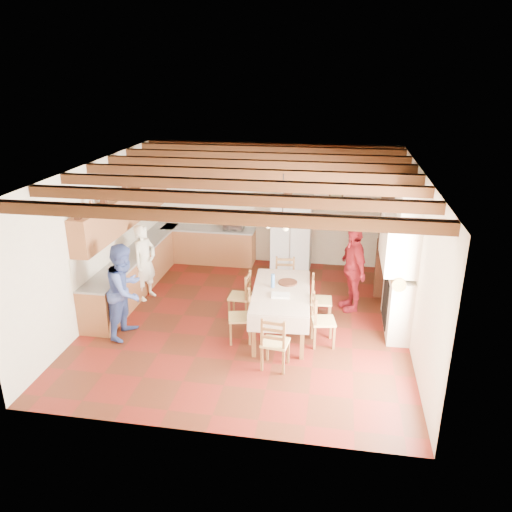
{
  "coord_description": "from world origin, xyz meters",
  "views": [
    {
      "loc": [
        1.58,
        -8.56,
        4.68
      ],
      "look_at": [
        0.1,
        0.3,
        1.25
      ],
      "focal_mm": 35.0,
      "sensor_mm": 36.0,
      "label": 1
    }
  ],
  "objects_px": {
    "chair_end_near": "(275,342)",
    "hutch": "(389,242)",
    "person_woman_blue": "(126,291)",
    "microwave": "(234,224)",
    "chair_left_near": "(240,316)",
    "chair_right_far": "(321,300)",
    "person_man": "(145,262)",
    "chair_right_near": "(324,320)",
    "refrigerator": "(292,233)",
    "chair_end_far": "(285,281)",
    "person_woman_red": "(353,269)",
    "chair_left_far": "(240,295)",
    "dining_table": "(281,294)"
  },
  "relations": [
    {
      "from": "chair_right_near",
      "to": "chair_right_far",
      "type": "xyz_separation_m",
      "value": [
        -0.08,
        0.82,
        0.0
      ]
    },
    {
      "from": "hutch",
      "to": "chair_left_near",
      "type": "relative_size",
      "value": 2.27
    },
    {
      "from": "chair_end_far",
      "to": "chair_right_far",
      "type": "bearing_deg",
      "value": -48.98
    },
    {
      "from": "chair_right_near",
      "to": "microwave",
      "type": "height_order",
      "value": "microwave"
    },
    {
      "from": "chair_left_near",
      "to": "chair_right_far",
      "type": "height_order",
      "value": "same"
    },
    {
      "from": "chair_right_near",
      "to": "person_woman_red",
      "type": "bearing_deg",
      "value": -28.69
    },
    {
      "from": "hutch",
      "to": "dining_table",
      "type": "relative_size",
      "value": 1.07
    },
    {
      "from": "hutch",
      "to": "chair_end_near",
      "type": "relative_size",
      "value": 2.27
    },
    {
      "from": "chair_end_near",
      "to": "refrigerator",
      "type": "bearing_deg",
      "value": -80.72
    },
    {
      "from": "refrigerator",
      "to": "hutch",
      "type": "bearing_deg",
      "value": -18.75
    },
    {
      "from": "chair_left_far",
      "to": "chair_right_near",
      "type": "distance_m",
      "value": 1.82
    },
    {
      "from": "refrigerator",
      "to": "chair_end_far",
      "type": "bearing_deg",
      "value": -87.33
    },
    {
      "from": "hutch",
      "to": "chair_end_near",
      "type": "distance_m",
      "value": 4.13
    },
    {
      "from": "chair_end_far",
      "to": "person_woman_red",
      "type": "relative_size",
      "value": 0.54
    },
    {
      "from": "person_woman_red",
      "to": "microwave",
      "type": "height_order",
      "value": "person_woman_red"
    },
    {
      "from": "chair_left_near",
      "to": "dining_table",
      "type": "bearing_deg",
      "value": 107.71
    },
    {
      "from": "microwave",
      "to": "chair_end_near",
      "type": "bearing_deg",
      "value": -68.9
    },
    {
      "from": "chair_left_far",
      "to": "chair_end_far",
      "type": "relative_size",
      "value": 1.0
    },
    {
      "from": "person_woman_red",
      "to": "chair_end_far",
      "type": "bearing_deg",
      "value": -113.14
    },
    {
      "from": "chair_right_far",
      "to": "person_woman_red",
      "type": "height_order",
      "value": "person_woman_red"
    },
    {
      "from": "chair_right_far",
      "to": "chair_end_near",
      "type": "height_order",
      "value": "same"
    },
    {
      "from": "hutch",
      "to": "chair_left_near",
      "type": "height_order",
      "value": "hutch"
    },
    {
      "from": "chair_left_near",
      "to": "chair_left_far",
      "type": "height_order",
      "value": "same"
    },
    {
      "from": "person_woman_blue",
      "to": "person_woman_red",
      "type": "height_order",
      "value": "person_woman_blue"
    },
    {
      "from": "chair_right_far",
      "to": "person_man",
      "type": "relative_size",
      "value": 0.59
    },
    {
      "from": "chair_end_near",
      "to": "hutch",
      "type": "bearing_deg",
      "value": -112.7
    },
    {
      "from": "chair_right_far",
      "to": "microwave",
      "type": "height_order",
      "value": "microwave"
    },
    {
      "from": "chair_right_far",
      "to": "person_woman_blue",
      "type": "bearing_deg",
      "value": 103.47
    },
    {
      "from": "chair_right_near",
      "to": "person_woman_red",
      "type": "height_order",
      "value": "person_woman_red"
    },
    {
      "from": "hutch",
      "to": "chair_left_far",
      "type": "relative_size",
      "value": 2.27
    },
    {
      "from": "refrigerator",
      "to": "person_woman_red",
      "type": "xyz_separation_m",
      "value": [
        1.42,
        -1.96,
        -0.04
      ]
    },
    {
      "from": "chair_left_far",
      "to": "microwave",
      "type": "bearing_deg",
      "value": -163.74
    },
    {
      "from": "chair_right_near",
      "to": "person_woman_blue",
      "type": "xyz_separation_m",
      "value": [
        -3.57,
        -0.23,
        0.4
      ]
    },
    {
      "from": "refrigerator",
      "to": "chair_right_near",
      "type": "height_order",
      "value": "refrigerator"
    },
    {
      "from": "chair_right_near",
      "to": "refrigerator",
      "type": "bearing_deg",
      "value": 4.47
    },
    {
      "from": "chair_left_far",
      "to": "chair_right_near",
      "type": "xyz_separation_m",
      "value": [
        1.66,
        -0.75,
        0.0
      ]
    },
    {
      "from": "dining_table",
      "to": "chair_right_near",
      "type": "height_order",
      "value": "chair_right_near"
    },
    {
      "from": "chair_end_near",
      "to": "chair_right_near",
      "type": "bearing_deg",
      "value": -123.45
    },
    {
      "from": "chair_left_far",
      "to": "person_woman_blue",
      "type": "height_order",
      "value": "person_woman_blue"
    },
    {
      "from": "chair_right_near",
      "to": "person_woman_red",
      "type": "xyz_separation_m",
      "value": [
        0.5,
        1.51,
        0.4
      ]
    },
    {
      "from": "person_man",
      "to": "chair_end_far",
      "type": "bearing_deg",
      "value": -64.93
    },
    {
      "from": "refrigerator",
      "to": "microwave",
      "type": "height_order",
      "value": "refrigerator"
    },
    {
      "from": "hutch",
      "to": "person_woman_blue",
      "type": "xyz_separation_m",
      "value": [
        -4.85,
        -2.91,
        -0.2
      ]
    },
    {
      "from": "chair_left_near",
      "to": "person_woman_blue",
      "type": "relative_size",
      "value": 0.54
    },
    {
      "from": "chair_right_near",
      "to": "microwave",
      "type": "xyz_separation_m",
      "value": [
        -2.37,
        3.59,
        0.56
      ]
    },
    {
      "from": "dining_table",
      "to": "chair_right_far",
      "type": "relative_size",
      "value": 2.13
    },
    {
      "from": "dining_table",
      "to": "person_man",
      "type": "distance_m",
      "value": 3.17
    },
    {
      "from": "person_woman_red",
      "to": "microwave",
      "type": "relative_size",
      "value": 3.61
    },
    {
      "from": "person_woman_red",
      "to": "person_woman_blue",
      "type": "bearing_deg",
      "value": -87.51
    },
    {
      "from": "person_woman_blue",
      "to": "microwave",
      "type": "relative_size",
      "value": 3.62
    }
  ]
}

